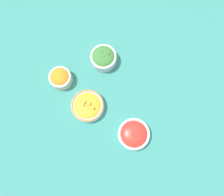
% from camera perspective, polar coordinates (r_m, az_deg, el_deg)
% --- Properties ---
extents(ground_plane, '(3.00, 3.00, 0.00)m').
position_cam_1_polar(ground_plane, '(1.09, 0.00, -0.35)').
color(ground_plane, '#337F75').
extents(bowl_carrots, '(0.11, 0.11, 0.07)m').
position_cam_1_polar(bowl_carrots, '(1.11, -13.33, 5.17)').
color(bowl_carrots, beige).
rests_on(bowl_carrots, ground_plane).
extents(bowl_broccoli, '(0.13, 0.13, 0.08)m').
position_cam_1_polar(bowl_broccoli, '(1.11, -2.25, 10.49)').
color(bowl_broccoli, '#B2C1CC').
rests_on(bowl_broccoli, ground_plane).
extents(bowl_squash, '(0.16, 0.16, 0.06)m').
position_cam_1_polar(bowl_squash, '(1.06, -6.42, -2.05)').
color(bowl_squash, white).
rests_on(bowl_squash, ground_plane).
extents(bowl_cherry_tomatoes, '(0.15, 0.15, 0.06)m').
position_cam_1_polar(bowl_cherry_tomatoes, '(1.04, 5.65, -9.41)').
color(bowl_cherry_tomatoes, silver).
rests_on(bowl_cherry_tomatoes, ground_plane).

